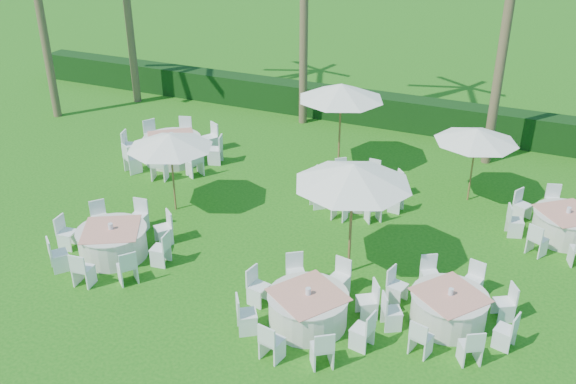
% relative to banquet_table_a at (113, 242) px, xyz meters
% --- Properties ---
extents(ground, '(120.00, 120.00, 0.00)m').
position_rel_banquet_table_a_xyz_m(ground, '(4.33, 0.17, -0.42)').
color(ground, '#165D10').
rests_on(ground, ground).
extents(hedge, '(34.00, 1.00, 1.20)m').
position_rel_banquet_table_a_xyz_m(hedge, '(4.33, 12.17, 0.18)').
color(hedge, black).
rests_on(hedge, ground).
extents(banquet_table_a, '(3.18, 3.18, 0.96)m').
position_rel_banquet_table_a_xyz_m(banquet_table_a, '(0.00, 0.00, 0.00)').
color(banquet_table_a, beige).
rests_on(banquet_table_a, ground).
extents(banquet_table_b, '(3.17, 3.17, 0.96)m').
position_rel_banquet_table_a_xyz_m(banquet_table_b, '(5.72, -0.56, -0.00)').
color(banquet_table_b, beige).
rests_on(banquet_table_b, ground).
extents(banquet_table_c, '(2.99, 2.99, 0.91)m').
position_rel_banquet_table_a_xyz_m(banquet_table_c, '(8.57, 0.73, -0.02)').
color(banquet_table_c, beige).
rests_on(banquet_table_c, ground).
extents(banquet_table_d, '(3.46, 3.46, 1.04)m').
position_rel_banquet_table_a_xyz_m(banquet_table_d, '(-1.93, 5.82, 0.04)').
color(banquet_table_d, beige).
rests_on(banquet_table_d, ground).
extents(banquet_table_e, '(2.92, 2.92, 0.89)m').
position_rel_banquet_table_a_xyz_m(banquet_table_e, '(4.87, 5.48, -0.03)').
color(banquet_table_e, beige).
rests_on(banquet_table_e, ground).
extents(banquet_table_f, '(3.08, 3.08, 0.94)m').
position_rel_banquet_table_a_xyz_m(banquet_table_f, '(10.77, 5.73, -0.01)').
color(banquet_table_f, beige).
rests_on(banquet_table_f, ground).
extents(umbrella_a, '(2.48, 2.48, 2.41)m').
position_rel_banquet_table_a_xyz_m(umbrella_a, '(0.09, 2.83, 1.78)').
color(umbrella_a, brown).
rests_on(umbrella_a, ground).
extents(umbrella_b, '(2.86, 2.86, 2.99)m').
position_rel_banquet_table_a_xyz_m(umbrella_b, '(5.89, 1.76, 2.30)').
color(umbrella_b, brown).
rests_on(umbrella_b, ground).
extents(umbrella_c, '(2.83, 2.83, 2.96)m').
position_rel_banquet_table_a_xyz_m(umbrella_c, '(3.53, 7.57, 2.28)').
color(umbrella_c, brown).
rests_on(umbrella_c, ground).
extents(umbrella_d, '(2.48, 2.48, 2.33)m').
position_rel_banquet_table_a_xyz_m(umbrella_d, '(7.96, 6.97, 1.70)').
color(umbrella_d, brown).
rests_on(umbrella_d, ground).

